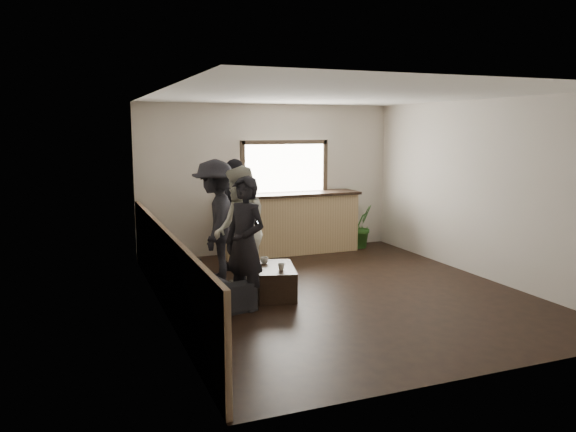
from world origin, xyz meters
name	(u,v)px	position (x,y,z in m)	size (l,w,h in m)	color
ground	(339,292)	(0.00, 0.00, 0.00)	(5.00, 6.00, 0.01)	black
room_shell	(292,194)	(-0.74, 0.00, 1.47)	(5.01, 6.01, 2.80)	silver
bar_counter	(289,220)	(0.30, 2.70, 0.64)	(2.70, 0.68, 2.13)	tan
sofa	(201,279)	(-1.93, 0.45, 0.27)	(1.87, 0.73, 0.55)	black
coffee_table	(276,281)	(-0.90, 0.21, 0.21)	(0.51, 0.93, 0.41)	black
cup_a	(264,260)	(-0.98, 0.45, 0.46)	(0.12, 0.12, 0.09)	silver
cup_b	(281,267)	(-0.89, 0.01, 0.46)	(0.10, 0.10, 0.09)	silver
potted_plant	(362,226)	(1.81, 2.61, 0.43)	(0.47, 0.38, 0.86)	#2D6623
person_a	(245,243)	(-1.48, -0.21, 0.87)	(0.67, 0.76, 1.74)	black
person_b	(240,230)	(-1.33, 0.51, 0.91)	(0.79, 0.96, 1.83)	#B7B7A5
person_c	(216,220)	(-1.48, 1.31, 0.94)	(1.04, 1.37, 1.88)	black
person_d	(237,215)	(-0.98, 1.84, 0.93)	(1.15, 0.99, 1.86)	black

